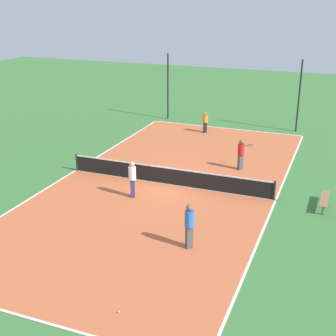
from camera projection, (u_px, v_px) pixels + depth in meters
The scene contains 12 objects.
ground_plane at pixel (168, 184), 24.15m from camera, with size 80.00×80.00×0.00m, color #3D7538.
court_surface at pixel (168, 184), 24.14m from camera, with size 11.14×22.99×0.02m.
tennis_net at pixel (168, 175), 23.97m from camera, with size 10.94×0.10×0.95m.
bench at pixel (325, 199), 21.42m from camera, with size 0.36×1.95×0.45m.
player_center_orange at pixel (205, 121), 32.80m from camera, with size 0.50×0.50×1.45m.
player_near_white at pixel (132, 177), 22.25m from camera, with size 0.47×0.47×1.81m.
player_coach_red at pixel (241, 152), 25.80m from camera, with size 0.86×0.92×1.74m.
player_near_blue at pixel (189, 223), 17.73m from camera, with size 0.51×0.51×1.84m.
tennis_ball_far_baseline at pixel (163, 147), 29.83m from camera, with size 0.07×0.07×0.07m, color #CCE033.
tennis_ball_right_alley at pixel (119, 312), 14.40m from camera, with size 0.07×0.07×0.07m, color #CCE033.
fence_post_back_left at pixel (168, 87), 35.86m from camera, with size 0.12×0.12×5.06m.
fence_post_back_right at pixel (299, 96), 32.51m from camera, with size 0.12×0.12×5.06m.
Camera 1 is at (8.13, -20.78, 9.26)m, focal length 50.00 mm.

